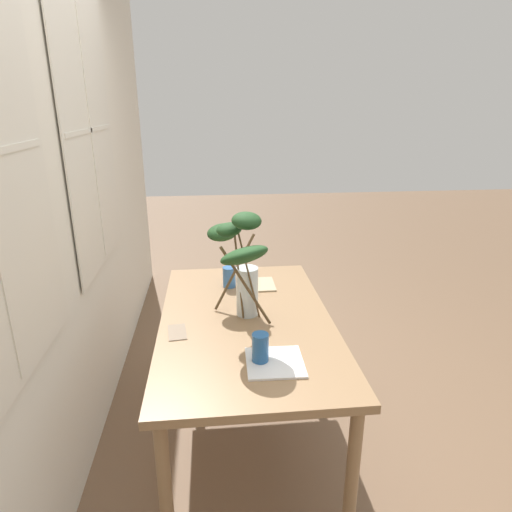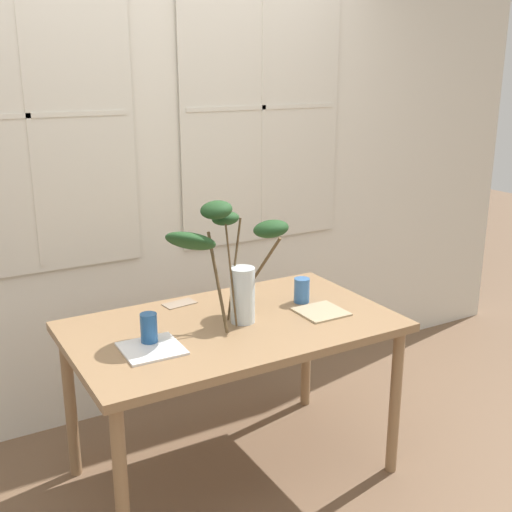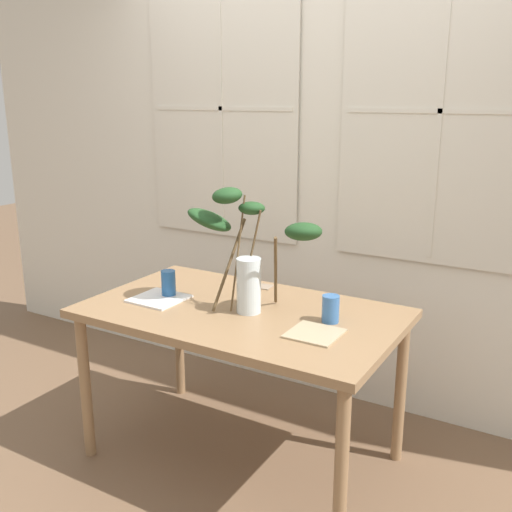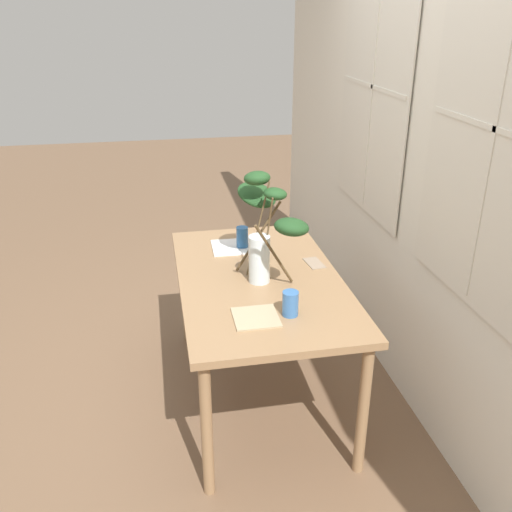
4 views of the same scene
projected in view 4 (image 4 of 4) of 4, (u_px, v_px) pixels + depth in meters
ground at (259, 394)px, 3.25m from camera, size 14.00×14.00×0.00m
back_wall_with_windows at (428, 161)px, 2.84m from camera, size 5.20×0.14×2.69m
dining_table at (259, 290)px, 2.97m from camera, size 1.44×0.85×0.77m
vase_with_branches at (265, 222)px, 2.80m from camera, size 0.67×0.33×0.57m
drinking_glass_blue_left at (242, 238)px, 3.26m from camera, size 0.07×0.07×0.13m
drinking_glass_blue_right at (290, 304)px, 2.55m from camera, size 0.08×0.08×0.12m
plate_square_left at (232, 247)px, 3.29m from camera, size 0.24×0.24×0.01m
plate_square_right at (256, 317)px, 2.55m from camera, size 0.21×0.21×0.01m
napkin_folded at (314, 263)px, 3.09m from camera, size 0.16×0.10×0.00m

